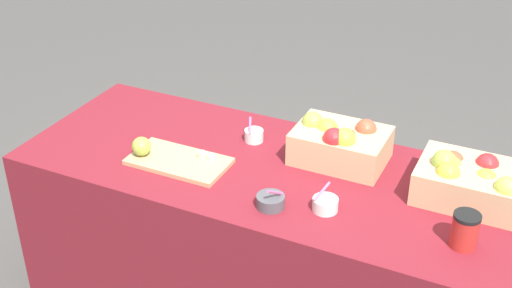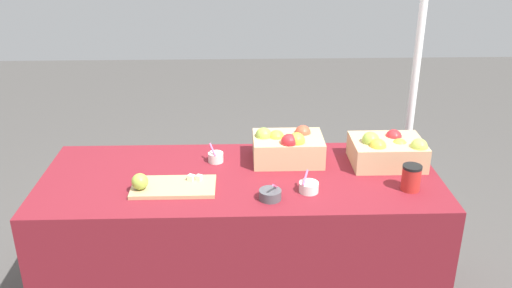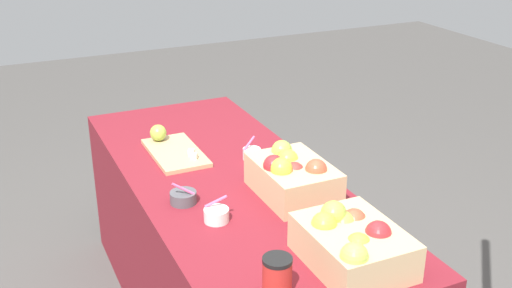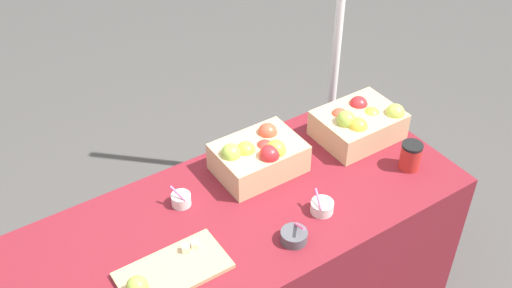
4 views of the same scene
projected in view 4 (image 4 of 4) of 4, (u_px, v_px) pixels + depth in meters
table at (232, 279)px, 2.57m from camera, size 1.90×0.76×0.74m
apple_crate_left at (358, 123)px, 2.68m from camera, size 0.35×0.27×0.18m
apple_crate_middle at (259, 156)px, 2.50m from camera, size 0.35×0.25×0.18m
cutting_board_front at (166, 274)px, 2.10m from camera, size 0.38×0.20×0.09m
sample_bowl_near at (294, 236)px, 2.23m from camera, size 0.10×0.10×0.10m
sample_bowl_mid at (181, 199)px, 2.37m from camera, size 0.08×0.08×0.09m
sample_bowl_far at (322, 207)px, 2.34m from camera, size 0.09×0.09×0.09m
coffee_cup at (411, 156)px, 2.52m from camera, size 0.09×0.09×0.12m
tent_pole at (339, 26)px, 2.98m from camera, size 0.04×0.04×2.01m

